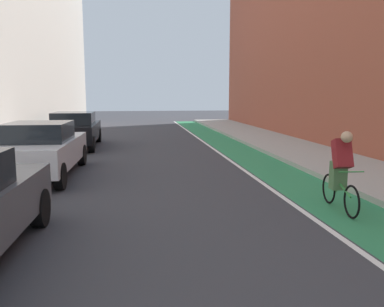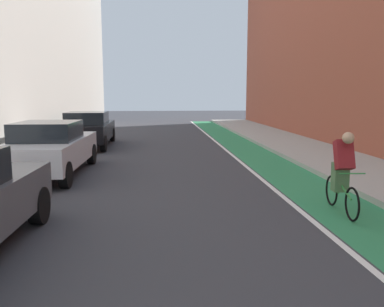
% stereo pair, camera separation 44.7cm
% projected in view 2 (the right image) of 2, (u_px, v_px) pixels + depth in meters
% --- Properties ---
extents(ground_plane, '(87.95, 87.95, 0.00)m').
position_uv_depth(ground_plane, '(165.00, 172.00, 11.91)').
color(ground_plane, '#38383D').
extents(bike_lane_paint, '(1.60, 39.98, 0.00)m').
position_uv_depth(bike_lane_paint, '(263.00, 159.00, 14.17)').
color(bike_lane_paint, '#2D8451').
rests_on(bike_lane_paint, ground).
extents(lane_divider_stripe, '(0.12, 39.98, 0.00)m').
position_uv_depth(lane_divider_stripe, '(238.00, 160.00, 14.10)').
color(lane_divider_stripe, white).
rests_on(lane_divider_stripe, ground).
extents(sidewalk_right, '(2.98, 39.98, 0.14)m').
position_uv_depth(sidewalk_right, '(326.00, 157.00, 14.36)').
color(sidewalk_right, '#A8A59E').
rests_on(sidewalk_right, ground).
extents(building_facade_right, '(2.40, 35.98, 10.14)m').
position_uv_depth(building_facade_right, '(377.00, 23.00, 15.82)').
color(building_facade_right, '#9E4C38').
rests_on(building_facade_right, ground).
extents(parked_sedan_white, '(1.94, 4.59, 1.53)m').
position_uv_depth(parked_sedan_white, '(50.00, 148.00, 11.34)').
color(parked_sedan_white, silver).
rests_on(parked_sedan_white, ground).
extents(parked_sedan_black, '(1.97, 4.70, 1.53)m').
position_uv_depth(parked_sedan_black, '(88.00, 129.00, 17.54)').
color(parked_sedan_black, black).
rests_on(parked_sedan_black, ground).
extents(cyclist_trailing, '(0.48, 1.68, 1.59)m').
position_uv_depth(cyclist_trailing, '(342.00, 170.00, 7.71)').
color(cyclist_trailing, black).
rests_on(cyclist_trailing, ground).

